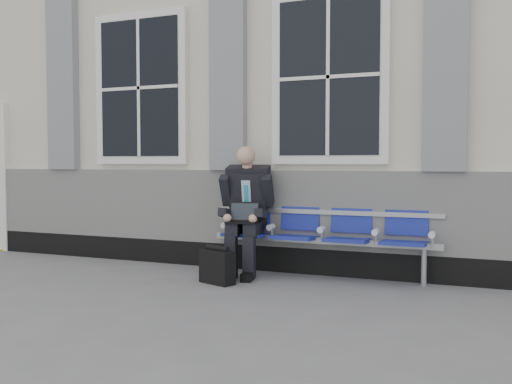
% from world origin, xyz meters
% --- Properties ---
extents(ground, '(70.00, 70.00, 0.00)m').
position_xyz_m(ground, '(0.00, 0.00, 0.00)').
color(ground, slate).
rests_on(ground, ground).
extents(station_building, '(14.40, 4.40, 4.49)m').
position_xyz_m(station_building, '(-0.02, 3.47, 2.22)').
color(station_building, silver).
rests_on(station_building, ground).
extents(bench, '(2.60, 0.47, 0.91)m').
position_xyz_m(bench, '(0.33, 1.32, 0.55)').
color(bench, '#9EA0A3').
rests_on(bench, ground).
extents(businessman, '(0.64, 0.86, 1.48)m').
position_xyz_m(businessman, '(-0.55, 1.19, 0.79)').
color(businessman, black).
rests_on(businessman, ground).
extents(briefcase, '(0.43, 0.30, 0.41)m').
position_xyz_m(briefcase, '(-0.63, 0.58, 0.19)').
color(briefcase, black).
rests_on(briefcase, ground).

